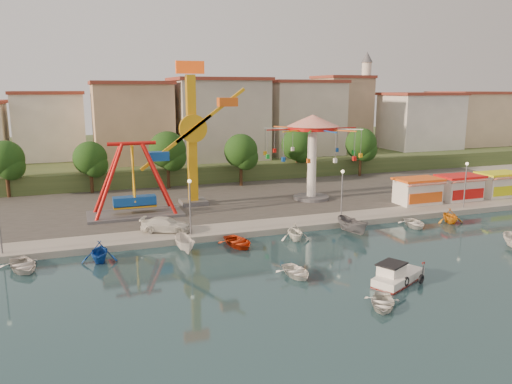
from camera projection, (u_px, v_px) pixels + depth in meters
name	position (u px, v px, depth m)	size (l,w,h in m)	color
ground	(333.00, 278.00, 37.70)	(200.00, 200.00, 0.00)	#15343C
quay_deck	(176.00, 162.00, 94.72)	(200.00, 100.00, 0.60)	#9E998E
asphalt_pad	(222.00, 193.00, 65.20)	(90.00, 28.00, 0.01)	#4C4944
hill_terrace	(171.00, 153.00, 99.08)	(200.00, 60.00, 3.00)	#384C26
pirate_ship_ride	(134.00, 181.00, 53.19)	(10.00, 5.00, 8.00)	#59595E
kamikaze_tower	(196.00, 139.00, 57.51)	(8.29, 3.10, 16.50)	#59595E
wave_swinger	(312.00, 138.00, 60.36)	(11.60, 11.60, 10.40)	#59595E
booth_left	(418.00, 191.00, 59.17)	(5.40, 3.78, 3.08)	white
booth_mid	(460.00, 187.00, 61.23)	(5.40, 3.78, 3.08)	white
booth_right	(499.00, 184.00, 63.31)	(5.40, 3.78, 3.08)	white
lamp_post_1	(190.00, 209.00, 46.37)	(0.14, 0.14, 5.00)	#59595E
lamp_post_2	(342.00, 196.00, 51.70)	(0.14, 0.14, 5.00)	#59595E
lamp_post_3	(465.00, 186.00, 57.03)	(0.14, 0.14, 5.00)	#59595E
tree_0	(5.00, 159.00, 61.97)	(4.60, 4.60, 7.19)	#382314
tree_1	(90.00, 158.00, 64.68)	(4.35, 4.35, 6.80)	#382314
tree_2	(167.00, 150.00, 67.47)	(5.02, 5.02, 7.85)	#382314
tree_3	(241.00, 151.00, 69.54)	(4.68, 4.68, 7.32)	#382314
tree_4	(297.00, 145.00, 75.59)	(4.86, 4.86, 7.60)	#382314
tree_5	(361.00, 144.00, 77.25)	(4.83, 4.83, 7.54)	#382314
building_1	(49.00, 133.00, 76.42)	(12.33, 9.01, 8.63)	silver
building_2	(136.00, 123.00, 81.06)	(11.95, 9.28, 11.23)	tan
building_3	(223.00, 128.00, 82.96)	(12.59, 10.50, 9.20)	beige
building_4	(289.00, 125.00, 90.57)	(10.75, 9.23, 9.24)	beige
building_5	(358.00, 118.00, 93.08)	(12.77, 10.96, 11.21)	tan
building_6	(416.00, 115.00, 95.45)	(8.23, 8.98, 12.36)	silver
building_7	(448.00, 121.00, 104.31)	(11.59, 10.93, 8.76)	beige
minaret	(365.00, 97.00, 96.86)	(2.80, 2.80, 18.00)	silver
cabin_motorboat	(397.00, 277.00, 36.71)	(5.06, 3.76, 1.67)	white
rowboat_a	(296.00, 272.00, 38.01)	(2.42, 3.39, 0.70)	white
rowboat_b	(382.00, 303.00, 32.53)	(2.32, 3.24, 0.67)	silver
van	(166.00, 225.00, 47.67)	(1.94, 4.77, 1.38)	silver
moored_boat_0	(23.00, 265.00, 39.24)	(2.92, 4.09, 0.85)	silver
moored_boat_1	(99.00, 252.00, 41.08)	(2.88, 3.34, 1.76)	#1241A2
moored_boat_2	(185.00, 244.00, 43.50)	(1.42, 3.79, 1.46)	silver
moored_boat_3	(238.00, 242.00, 45.19)	(2.86, 4.01, 0.83)	red
moored_boat_4	(295.00, 232.00, 46.98)	(2.71, 3.14, 1.66)	white
moored_boat_5	(353.00, 226.00, 49.06)	(1.59, 4.22, 1.63)	#59595E
moored_boat_6	(415.00, 223.00, 51.58)	(2.61, 3.66, 0.76)	white
moored_boat_7	(450.00, 216.00, 53.01)	(2.60, 3.02, 1.59)	orange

